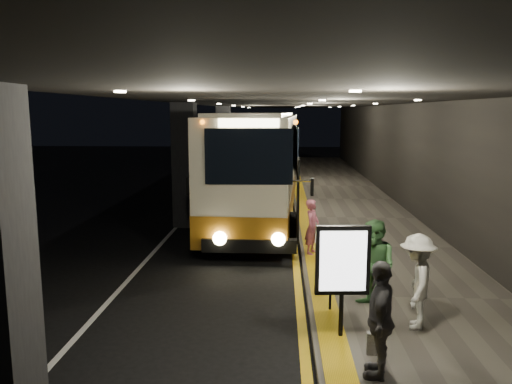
{
  "coord_description": "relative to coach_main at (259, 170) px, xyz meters",
  "views": [
    {
      "loc": [
        1.92,
        -13.5,
        4.08
      ],
      "look_at": [
        1.18,
        1.22,
        1.7
      ],
      "focal_mm": 35.0,
      "sensor_mm": 36.0,
      "label": 1
    }
  ],
  "objects": [
    {
      "name": "support_columns",
      "position": [
        -2.59,
        -1.43,
        0.32
      ],
      "size": [
        0.8,
        24.8,
        4.4
      ],
      "color": "black",
      "rests_on": "ground"
    },
    {
      "name": "passenger_waiting_green",
      "position": [
        2.71,
        -9.29,
        -0.82
      ],
      "size": [
        0.96,
        1.04,
        1.82
      ],
      "primitive_type": "imported",
      "rotation": [
        0.0,
        0.0,
        -0.95
      ],
      "color": "#488148",
      "rests_on": "sidewalk"
    },
    {
      "name": "terminal_wall",
      "position": [
        5.91,
        -0.43,
        1.12
      ],
      "size": [
        0.1,
        50.0,
        6.0
      ],
      "primitive_type": "cube",
      "color": "black",
      "rests_on": "ground"
    },
    {
      "name": "coach_second",
      "position": [
        -0.12,
        10.01,
        -0.08
      ],
      "size": [
        2.79,
        11.98,
        3.75
      ],
      "rotation": [
        0.0,
        0.0,
        0.03
      ],
      "color": "beige",
      "rests_on": "ground"
    },
    {
      "name": "passenger_waiting_grey",
      "position": [
        2.32,
        -11.86,
        -0.84
      ],
      "size": [
        0.77,
        1.15,
        1.79
      ],
      "primitive_type": "imported",
      "rotation": [
        0.0,
        0.0,
        -1.81
      ],
      "color": "#4D4C51",
      "rests_on": "sidewalk"
    },
    {
      "name": "kerb_stripe_yellow",
      "position": [
        1.26,
        -0.43,
        -1.88
      ],
      "size": [
        0.18,
        50.0,
        0.01
      ],
      "primitive_type": "cube",
      "color": "gold",
      "rests_on": "ground"
    },
    {
      "name": "lane_line_white",
      "position": [
        -2.89,
        -0.43,
        -1.88
      ],
      "size": [
        0.12,
        50.0,
        0.01
      ],
      "primitive_type": "cube",
      "color": "silver",
      "rests_on": "ground"
    },
    {
      "name": "canopy",
      "position": [
        1.41,
        -0.43,
        2.72
      ],
      "size": [
        9.0,
        50.0,
        0.4
      ],
      "primitive_type": "cube",
      "color": "black",
      "rests_on": "support_columns"
    },
    {
      "name": "tactile_strip",
      "position": [
        1.76,
        -0.43,
        -1.73
      ],
      "size": [
        0.5,
        50.0,
        0.01
      ],
      "primitive_type": "cube",
      "color": "gold",
      "rests_on": "sidewalk"
    },
    {
      "name": "sidewalk",
      "position": [
        3.66,
        -0.43,
        -1.81
      ],
      "size": [
        4.5,
        50.0,
        0.15
      ],
      "primitive_type": "cube",
      "color": "#514C44",
      "rests_on": "ground"
    },
    {
      "name": "stanchion_post",
      "position": [
        1.83,
        -9.37,
        -1.22
      ],
      "size": [
        0.05,
        0.05,
        1.03
      ],
      "primitive_type": "cylinder",
      "color": "black",
      "rests_on": "sidewalk"
    },
    {
      "name": "bag_polka",
      "position": [
        2.4,
        -11.2,
        -1.55
      ],
      "size": [
        0.31,
        0.15,
        0.37
      ],
      "primitive_type": "cube",
      "rotation": [
        0.0,
        0.0,
        -0.08
      ],
      "color": "black",
      "rests_on": "sidewalk"
    },
    {
      "name": "info_sign",
      "position": [
        1.91,
        -10.56,
        -0.38
      ],
      "size": [
        0.95,
        0.18,
        2.01
      ],
      "rotation": [
        0.0,
        0.0,
        0.06
      ],
      "color": "black",
      "rests_on": "sidewalk"
    },
    {
      "name": "ground",
      "position": [
        -1.09,
        -5.43,
        -1.88
      ],
      "size": [
        90.0,
        90.0,
        0.0
      ],
      "primitive_type": "plane",
      "color": "black"
    },
    {
      "name": "passenger_boarding",
      "position": [
        1.71,
        -5.35,
        -0.96
      ],
      "size": [
        0.56,
        0.66,
        1.54
      ],
      "primitive_type": "imported",
      "rotation": [
        0.0,
        0.0,
        1.15
      ],
      "color": "#C15A73",
      "rests_on": "sidewalk"
    },
    {
      "name": "passenger_waiting_white",
      "position": [
        3.32,
        -10.09,
        -0.86
      ],
      "size": [
        0.82,
        1.23,
        1.75
      ],
      "primitive_type": "imported",
      "rotation": [
        0.0,
        0.0,
        -1.85
      ],
      "color": "silver",
      "rests_on": "sidewalk"
    },
    {
      "name": "coach_main",
      "position": [
        0.0,
        0.0,
        0.0
      ],
      "size": [
        3.17,
        12.67,
        3.92
      ],
      "rotation": [
        0.0,
        0.0,
        -0.05
      ],
      "color": "beige",
      "rests_on": "ground"
    },
    {
      "name": "coach_third",
      "position": [
        -0.3,
        23.46,
        -0.09
      ],
      "size": [
        3.22,
        12.03,
        3.74
      ],
      "rotation": [
        0.0,
        0.0,
        -0.06
      ],
      "color": "beige",
      "rests_on": "ground"
    }
  ]
}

